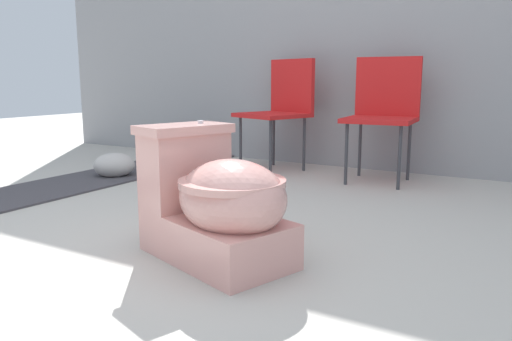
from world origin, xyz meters
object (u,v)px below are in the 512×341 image
object	(u,v)px
folding_chair_left	(282,102)
boulder_near	(114,165)
toilet	(217,204)
folding_chair_middle	(384,105)

from	to	relation	value
folding_chair_left	boulder_near	bearing A→B (deg)	-24.72
toilet	folding_chair_left	xyz separation A→B (m)	(-0.69, 1.88, 0.29)
toilet	folding_chair_middle	distance (m)	1.87
folding_chair_middle	folding_chair_left	bearing A→B (deg)	-95.97
folding_chair_middle	toilet	bearing A→B (deg)	-6.70
boulder_near	toilet	bearing A→B (deg)	-32.19
folding_chair_middle	boulder_near	size ratio (longest dim) A/B	2.93
folding_chair_left	boulder_near	xyz separation A→B (m)	(-0.87, -0.89, -0.42)
folding_chair_middle	boulder_near	distance (m)	1.91
toilet	boulder_near	bearing A→B (deg)	166.65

